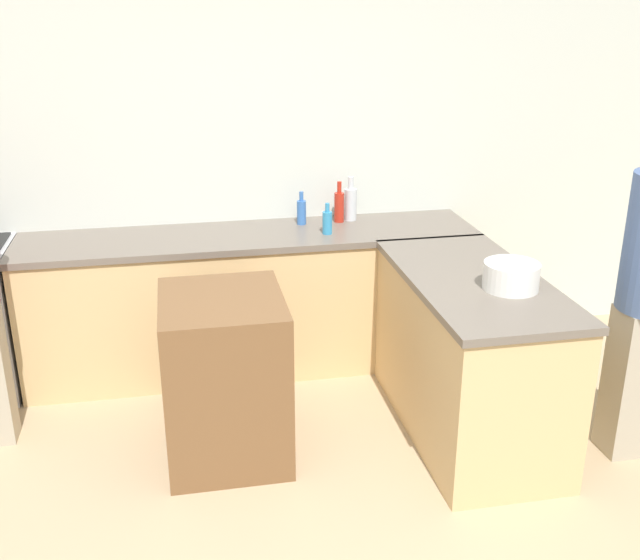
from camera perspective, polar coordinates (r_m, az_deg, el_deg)
wall_back at (r=4.89m, az=-5.97°, el=9.67°), size 8.00×0.06×2.70m
counter_back at (r=4.83m, az=-5.20°, el=-1.57°), size 2.84×0.63×0.91m
counter_peninsula at (r=4.18m, az=11.27°, el=-5.60°), size 0.69×1.44×0.91m
island_table at (r=3.93m, az=-7.26°, el=-7.32°), size 0.62×0.70×0.88m
mixing_bowl at (r=3.86m, az=14.36°, el=0.30°), size 0.28×0.28×0.14m
dish_soap_bottle at (r=4.63m, az=0.56°, el=4.46°), size 0.06×0.06×0.20m
water_bottle_blue at (r=4.83m, az=-1.42°, el=5.25°), size 0.06×0.06×0.21m
vinegar_bottle_clear at (r=4.92m, az=2.34°, el=5.89°), size 0.08×0.08×0.29m
hot_sauce_bottle at (r=4.87m, az=1.47°, el=5.66°), size 0.06×0.06×0.27m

